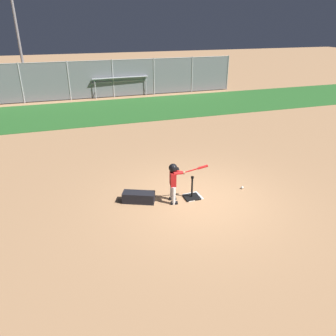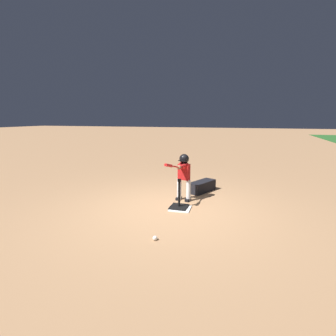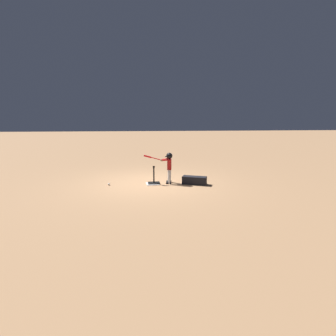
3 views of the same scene
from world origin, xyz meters
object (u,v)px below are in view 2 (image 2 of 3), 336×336
batter_child (183,172)px  baseball (155,238)px  equipment_bag (202,186)px  batting_tee (179,204)px

batter_child → baseball: (2.10, 0.08, -0.66)m
batter_child → equipment_bag: size_ratio=1.31×
baseball → equipment_bag: bearing=176.1°
batting_tee → equipment_bag: batting_tee is taller
batting_tee → batter_child: 0.80m
batting_tee → equipment_bag: (-1.42, 0.24, 0.05)m
baseball → batter_child: bearing=-177.7°
batting_tee → baseball: size_ratio=8.66×
batting_tee → batter_child: size_ratio=0.58×
batter_child → equipment_bag: 1.09m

